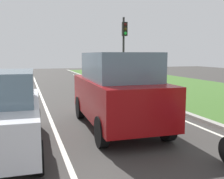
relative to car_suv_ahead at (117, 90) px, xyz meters
name	(u,v)px	position (x,y,z in m)	size (l,w,h in m)	color
ground_plane	(57,100)	(-1.14, 5.70, -1.17)	(60.00, 60.00, 0.00)	#383533
lane_line_center	(43,100)	(-1.84, 5.70, -1.16)	(0.12, 32.00, 0.01)	silver
lane_line_right_edge	(125,96)	(2.46, 5.70, -1.16)	(0.12, 32.00, 0.01)	silver
grass_verge_right	(202,92)	(7.36, 5.70, -1.14)	(9.00, 48.00, 0.06)	#3D6628
curb_right	(134,95)	(2.96, 5.70, -1.11)	(0.24, 48.00, 0.12)	#9E9B93
car_suv_ahead	(117,90)	(0.00, 0.00, 0.00)	(2.08, 4.56, 2.28)	maroon
traffic_light_near_right	(124,41)	(3.77, 9.38, 1.96)	(0.32, 0.50, 4.68)	#2D2D2D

